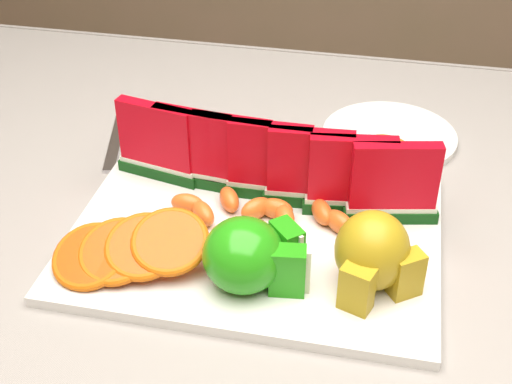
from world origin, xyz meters
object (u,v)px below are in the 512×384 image
platter (255,235)px  apple_cluster (251,256)px  pear_cluster (373,254)px  side_plate (389,136)px  fork (119,134)px

platter → apple_cluster: apple_cluster is taller
pear_cluster → side_plate: bearing=89.4°
apple_cluster → fork: 0.36m
platter → side_plate: (0.13, 0.25, -0.00)m
apple_cluster → side_plate: 0.35m
platter → pear_cluster: pear_cluster is taller
platter → side_plate: size_ratio=1.90×
pear_cluster → fork: 0.43m
fork → platter: bearing=-38.4°
side_plate → fork: bearing=-169.7°
platter → fork: 0.29m
pear_cluster → fork: bearing=146.2°
fork → pear_cluster: bearing=-33.8°
apple_cluster → pear_cluster: size_ratio=1.29×
fork → side_plate: bearing=10.3°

